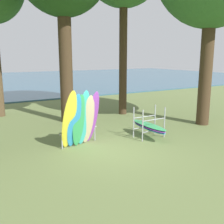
% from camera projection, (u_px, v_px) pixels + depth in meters
% --- Properties ---
extents(ground_plane, '(80.00, 80.00, 0.00)m').
position_uv_depth(ground_plane, '(118.00, 150.00, 9.48)').
color(ground_plane, olive).
extents(leaning_board_pile, '(1.67, 1.04, 2.15)m').
position_uv_depth(leaning_board_pile, '(81.00, 120.00, 9.64)').
color(leaning_board_pile, yellow).
rests_on(leaning_board_pile, ground).
extents(board_storage_rack, '(1.15, 2.13, 1.25)m').
position_uv_depth(board_storage_rack, '(149.00, 126.00, 10.83)').
color(board_storage_rack, '#9EA0A5').
rests_on(board_storage_rack, ground).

